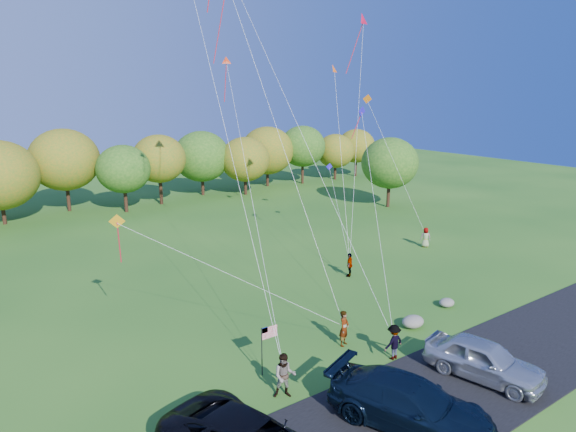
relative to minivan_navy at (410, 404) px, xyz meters
The scene contains 14 objects.
ground 5.37m from the minivan_navy, 60.48° to the left, with size 140.00×140.00×0.00m, color #215518.
asphalt_lane 2.83m from the minivan_navy, 12.83° to the left, with size 44.00×6.00×0.06m, color black.
treeline 40.91m from the minivan_navy, 86.50° to the left, with size 76.40×27.89×8.10m.
minivan_navy is the anchor object (origin of this frame).
minivan_silver 5.14m from the minivan_navy, ahead, with size 2.04×5.06×1.72m, color #B4B8C0.
flyer_a 6.56m from the minivan_navy, 70.19° to the left, with size 0.66×0.43×1.81m, color #4C4C59.
flyer_b 5.05m from the minivan_navy, 121.99° to the left, with size 0.93×0.72×1.91m, color #4C4C59.
flyer_c 5.02m from the minivan_navy, 49.98° to the left, with size 1.09×0.63×1.70m, color #4C4C59.
flyer_d 15.95m from the minivan_navy, 55.88° to the left, with size 0.96×0.40×1.64m, color #4C4C59.
flyer_e 23.52m from the minivan_navy, 38.52° to the left, with size 0.78×0.51×1.59m, color #4C4C59.
trash_barrel 7.08m from the minivan_navy, 146.56° to the left, with size 0.63×0.63×0.95m, color #0C23BF.
flag_assembly 6.66m from the minivan_navy, 110.37° to the left, with size 0.84×0.54×2.26m.
boulder_near 8.55m from the minivan_navy, 40.29° to the left, with size 1.28×1.00×0.64m, color gray.
boulder_far 11.93m from the minivan_navy, 31.27° to the left, with size 0.95×0.79×0.49m, color slate.
Camera 1 is at (-16.01, -15.61, 12.27)m, focal length 32.00 mm.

